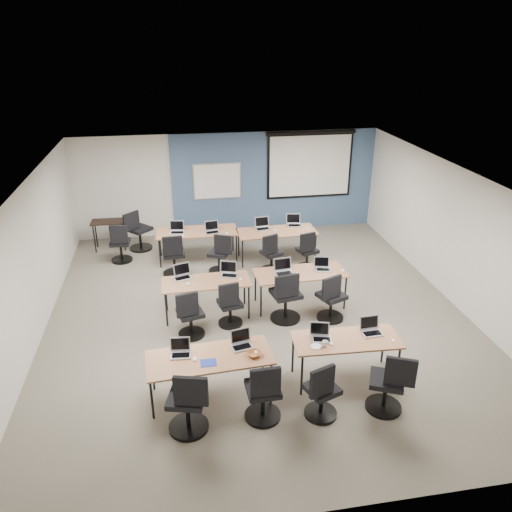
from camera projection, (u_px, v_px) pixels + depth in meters
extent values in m
cube|color=#6B6354|center=(257.00, 313.00, 9.81)|extent=(8.00, 9.00, 0.02)
cube|color=white|center=(257.00, 180.00, 8.69)|extent=(8.00, 9.00, 0.02)
cube|color=beige|center=(228.00, 184.00, 13.29)|extent=(8.00, 0.04, 2.70)
cube|color=beige|center=(331.00, 422.00, 5.21)|extent=(8.00, 0.04, 2.70)
cube|color=beige|center=(30.00, 266.00, 8.63)|extent=(0.04, 9.00, 2.70)
cube|color=beige|center=(456.00, 237.00, 9.86)|extent=(0.04, 9.00, 2.70)
cube|color=#3D5977|center=(274.00, 182.00, 13.45)|extent=(5.50, 0.04, 2.70)
cube|color=#B4BDCA|center=(217.00, 181.00, 13.14)|extent=(1.28, 0.02, 0.98)
cube|color=white|center=(217.00, 181.00, 13.13)|extent=(1.20, 0.02, 0.90)
cube|color=black|center=(310.00, 164.00, 13.36)|extent=(2.32, 0.03, 1.82)
cube|color=white|center=(310.00, 166.00, 13.37)|extent=(2.20, 0.02, 1.62)
cylinder|color=black|center=(311.00, 133.00, 13.00)|extent=(2.40, 0.10, 0.10)
cube|color=olive|center=(210.00, 358.00, 7.29)|extent=(1.83, 0.76, 0.03)
cylinder|color=black|center=(152.00, 399.00, 7.02)|extent=(0.04, 0.04, 0.70)
cylinder|color=black|center=(271.00, 385.00, 7.28)|extent=(0.04, 0.04, 0.70)
cylinder|color=black|center=(153.00, 371.00, 7.60)|extent=(0.04, 0.04, 0.70)
cylinder|color=black|center=(263.00, 359.00, 7.86)|extent=(0.04, 0.04, 0.70)
cube|color=brown|center=(346.00, 340.00, 7.71)|extent=(1.66, 0.69, 0.03)
cylinder|color=black|center=(302.00, 376.00, 7.49)|extent=(0.04, 0.04, 0.70)
cylinder|color=black|center=(398.00, 365.00, 7.72)|extent=(0.04, 0.04, 0.70)
cylinder|color=black|center=(293.00, 354.00, 8.00)|extent=(0.04, 0.04, 0.70)
cylinder|color=black|center=(383.00, 344.00, 8.23)|extent=(0.04, 0.04, 0.70)
cube|color=#9D6A2A|center=(206.00, 282.00, 9.48)|extent=(1.67, 0.70, 0.03)
cylinder|color=black|center=(166.00, 310.00, 9.25)|extent=(0.04, 0.04, 0.70)
cylinder|color=black|center=(249.00, 303.00, 9.49)|extent=(0.04, 0.04, 0.70)
cylinder|color=black|center=(166.00, 295.00, 9.77)|extent=(0.04, 0.04, 0.70)
cylinder|color=black|center=(244.00, 288.00, 10.01)|extent=(0.04, 0.04, 0.70)
cube|color=olive|center=(300.00, 273.00, 9.83)|extent=(1.81, 0.75, 0.03)
cylinder|color=black|center=(261.00, 301.00, 9.57)|extent=(0.04, 0.04, 0.70)
cylinder|color=black|center=(345.00, 293.00, 9.83)|extent=(0.04, 0.04, 0.70)
cylinder|color=black|center=(255.00, 285.00, 10.13)|extent=(0.04, 0.04, 0.70)
cylinder|color=black|center=(335.00, 279.00, 10.39)|extent=(0.04, 0.04, 0.70)
cube|color=brown|center=(197.00, 232.00, 11.85)|extent=(1.91, 0.80, 0.03)
cylinder|color=black|center=(160.00, 254.00, 11.56)|extent=(0.04, 0.04, 0.70)
cylinder|color=black|center=(237.00, 249.00, 11.83)|extent=(0.04, 0.04, 0.70)
cylinder|color=black|center=(160.00, 243.00, 12.17)|extent=(0.04, 0.04, 0.70)
cylinder|color=black|center=(233.00, 238.00, 12.44)|extent=(0.04, 0.04, 0.70)
cube|color=brown|center=(277.00, 232.00, 11.85)|extent=(1.87, 0.78, 0.03)
cylinder|color=black|center=(243.00, 254.00, 11.57)|extent=(0.04, 0.04, 0.70)
cylinder|color=black|center=(315.00, 249.00, 11.84)|extent=(0.04, 0.04, 0.70)
cylinder|color=black|center=(239.00, 243.00, 12.16)|extent=(0.04, 0.04, 0.70)
cylinder|color=black|center=(308.00, 238.00, 12.43)|extent=(0.04, 0.04, 0.70)
cube|color=#B8B8B8|center=(181.00, 355.00, 7.30)|extent=(0.30, 0.22, 0.02)
cube|color=black|center=(181.00, 355.00, 7.28)|extent=(0.25, 0.13, 0.00)
cube|color=#B8B8B8|center=(180.00, 344.00, 7.36)|extent=(0.30, 0.06, 0.21)
cube|color=black|center=(180.00, 344.00, 7.35)|extent=(0.26, 0.04, 0.17)
ellipsoid|color=white|center=(195.00, 359.00, 7.21)|extent=(0.09, 0.12, 0.04)
cylinder|color=black|center=(189.00, 427.00, 6.97)|extent=(0.56, 0.56, 0.05)
cylinder|color=black|center=(188.00, 414.00, 6.88)|extent=(0.06, 0.06, 0.50)
cube|color=black|center=(187.00, 398.00, 6.76)|extent=(0.50, 0.50, 0.08)
cube|color=black|center=(191.00, 391.00, 6.46)|extent=(0.45, 0.06, 0.44)
cube|color=#ADADAD|center=(242.00, 347.00, 7.49)|extent=(0.31, 0.23, 0.02)
cube|color=black|center=(242.00, 347.00, 7.47)|extent=(0.26, 0.13, 0.00)
cube|color=#ADADAD|center=(241.00, 336.00, 7.55)|extent=(0.31, 0.06, 0.22)
cube|color=black|center=(241.00, 336.00, 7.55)|extent=(0.27, 0.04, 0.18)
ellipsoid|color=white|center=(256.00, 352.00, 7.37)|extent=(0.06, 0.10, 0.03)
cylinder|color=black|center=(263.00, 415.00, 7.18)|extent=(0.52, 0.52, 0.05)
cylinder|color=black|center=(263.00, 404.00, 7.09)|extent=(0.06, 0.06, 0.46)
cube|color=black|center=(263.00, 389.00, 6.98)|extent=(0.46, 0.46, 0.08)
cube|color=black|center=(265.00, 382.00, 6.68)|extent=(0.42, 0.06, 0.44)
cube|color=silver|center=(321.00, 339.00, 7.68)|extent=(0.30, 0.22, 0.02)
cube|color=black|center=(322.00, 339.00, 7.65)|extent=(0.26, 0.13, 0.00)
cube|color=silver|center=(320.00, 329.00, 7.73)|extent=(0.30, 0.06, 0.21)
cube|color=black|center=(320.00, 329.00, 7.73)|extent=(0.27, 0.04, 0.17)
ellipsoid|color=white|center=(331.00, 344.00, 7.57)|extent=(0.06, 0.09, 0.03)
cylinder|color=black|center=(320.00, 413.00, 7.22)|extent=(0.48, 0.48, 0.05)
cylinder|color=black|center=(321.00, 403.00, 7.14)|extent=(0.06, 0.06, 0.42)
cube|color=black|center=(322.00, 389.00, 7.04)|extent=(0.42, 0.42, 0.08)
cube|color=black|center=(322.00, 382.00, 6.75)|extent=(0.38, 0.06, 0.44)
cube|color=#B9B9B9|center=(372.00, 333.00, 7.83)|extent=(0.32, 0.23, 0.02)
cube|color=black|center=(372.00, 333.00, 7.81)|extent=(0.27, 0.14, 0.00)
cube|color=#B9B9B9|center=(369.00, 322.00, 7.89)|extent=(0.32, 0.06, 0.22)
cube|color=black|center=(370.00, 323.00, 7.88)|extent=(0.28, 0.04, 0.18)
ellipsoid|color=white|center=(393.00, 340.00, 7.65)|extent=(0.06, 0.09, 0.03)
cylinder|color=black|center=(383.00, 407.00, 7.34)|extent=(0.53, 0.53, 0.05)
cylinder|color=black|center=(385.00, 395.00, 7.26)|extent=(0.06, 0.06, 0.47)
cube|color=black|center=(387.00, 380.00, 7.14)|extent=(0.47, 0.47, 0.08)
cube|color=black|center=(401.00, 372.00, 6.87)|extent=(0.43, 0.06, 0.44)
cube|color=silver|center=(183.00, 278.00, 9.57)|extent=(0.33, 0.24, 0.02)
cube|color=black|center=(183.00, 278.00, 9.55)|extent=(0.28, 0.14, 0.00)
cube|color=silver|center=(182.00, 269.00, 9.64)|extent=(0.33, 0.06, 0.23)
cube|color=black|center=(182.00, 269.00, 9.63)|extent=(0.29, 0.04, 0.19)
ellipsoid|color=white|center=(188.00, 284.00, 9.35)|extent=(0.07, 0.10, 0.03)
cylinder|color=black|center=(192.00, 334.00, 9.10)|extent=(0.49, 0.49, 0.05)
cylinder|color=black|center=(191.00, 325.00, 9.02)|extent=(0.06, 0.06, 0.43)
cube|color=black|center=(190.00, 313.00, 8.92)|extent=(0.43, 0.43, 0.08)
cube|color=black|center=(187.00, 305.00, 8.62)|extent=(0.39, 0.06, 0.44)
cube|color=silver|center=(229.00, 275.00, 9.67)|extent=(0.33, 0.24, 0.02)
cube|color=black|center=(230.00, 275.00, 9.65)|extent=(0.28, 0.14, 0.00)
cube|color=silver|center=(228.00, 267.00, 9.74)|extent=(0.33, 0.06, 0.23)
cube|color=black|center=(228.00, 267.00, 9.73)|extent=(0.29, 0.04, 0.19)
ellipsoid|color=white|center=(241.00, 279.00, 9.52)|extent=(0.08, 0.11, 0.04)
cylinder|color=black|center=(230.00, 323.00, 9.45)|extent=(0.46, 0.46, 0.05)
cylinder|color=black|center=(230.00, 315.00, 9.37)|extent=(0.06, 0.06, 0.41)
cube|color=black|center=(230.00, 303.00, 9.27)|extent=(0.41, 0.41, 0.08)
cube|color=black|center=(229.00, 295.00, 8.99)|extent=(0.37, 0.06, 0.44)
cube|color=silver|center=(284.00, 273.00, 9.75)|extent=(0.36, 0.26, 0.02)
cube|color=black|center=(284.00, 273.00, 9.73)|extent=(0.30, 0.15, 0.00)
cube|color=silver|center=(283.00, 264.00, 9.82)|extent=(0.36, 0.07, 0.25)
cube|color=black|center=(283.00, 264.00, 9.82)|extent=(0.32, 0.05, 0.20)
ellipsoid|color=white|center=(297.00, 273.00, 9.78)|extent=(0.08, 0.11, 0.03)
cylinder|color=black|center=(285.00, 317.00, 9.62)|extent=(0.58, 0.58, 0.05)
cylinder|color=black|center=(285.00, 307.00, 9.52)|extent=(0.06, 0.06, 0.51)
cube|color=black|center=(286.00, 293.00, 9.40)|extent=(0.51, 0.51, 0.08)
cube|color=black|center=(287.00, 286.00, 9.07)|extent=(0.47, 0.06, 0.44)
cube|color=silver|center=(323.00, 270.00, 9.91)|extent=(0.31, 0.22, 0.02)
cube|color=black|center=(323.00, 270.00, 9.88)|extent=(0.26, 0.13, 0.00)
cube|color=silver|center=(322.00, 262.00, 9.97)|extent=(0.31, 0.06, 0.21)
cube|color=black|center=(322.00, 262.00, 9.96)|extent=(0.27, 0.04, 0.17)
ellipsoid|color=white|center=(342.00, 271.00, 9.86)|extent=(0.07, 0.10, 0.04)
cylinder|color=black|center=(330.00, 317.00, 9.63)|extent=(0.51, 0.51, 0.05)
cylinder|color=black|center=(331.00, 308.00, 9.55)|extent=(0.06, 0.06, 0.46)
cube|color=black|center=(332.00, 296.00, 9.44)|extent=(0.46, 0.46, 0.08)
cube|color=black|center=(332.00, 288.00, 9.14)|extent=(0.42, 0.06, 0.44)
cube|color=#B8B8C5|center=(177.00, 233.00, 11.72)|extent=(0.34, 0.25, 0.02)
cube|color=black|center=(177.00, 232.00, 11.70)|extent=(0.29, 0.14, 0.00)
cube|color=#B8B8C5|center=(177.00, 225.00, 11.79)|extent=(0.34, 0.06, 0.24)
cube|color=black|center=(177.00, 225.00, 11.78)|extent=(0.30, 0.04, 0.19)
ellipsoid|color=white|center=(183.00, 235.00, 11.55)|extent=(0.07, 0.10, 0.03)
cylinder|color=black|center=(175.00, 273.00, 11.38)|extent=(0.54, 0.54, 0.05)
cylinder|color=black|center=(175.00, 265.00, 11.29)|extent=(0.06, 0.06, 0.48)
cube|color=black|center=(174.00, 253.00, 11.18)|extent=(0.48, 0.48, 0.08)
cube|color=black|center=(173.00, 246.00, 10.87)|extent=(0.43, 0.06, 0.44)
cube|color=silver|center=(212.00, 232.00, 11.73)|extent=(0.33, 0.24, 0.02)
cube|color=black|center=(212.00, 232.00, 11.71)|extent=(0.28, 0.14, 0.00)
cube|color=silver|center=(212.00, 225.00, 11.80)|extent=(0.33, 0.06, 0.23)
cube|color=black|center=(212.00, 225.00, 11.79)|extent=(0.29, 0.04, 0.19)
ellipsoid|color=white|center=(227.00, 233.00, 11.68)|extent=(0.09, 0.12, 0.04)
cylinder|color=black|center=(219.00, 271.00, 11.49)|extent=(0.49, 0.49, 0.05)
cylinder|color=black|center=(219.00, 263.00, 11.41)|extent=(0.06, 0.06, 0.43)
cube|color=black|center=(219.00, 253.00, 11.30)|extent=(0.43, 0.43, 0.08)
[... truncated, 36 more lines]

